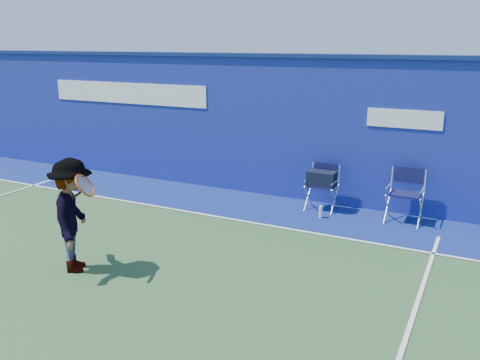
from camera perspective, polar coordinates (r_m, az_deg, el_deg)
The scene contains 8 objects.
ground at distance 7.87m, azimuth -17.46°, elevation -10.43°, with size 80.00×80.00×0.00m, color #2F532C.
stadium_wall at distance 11.54m, azimuth -0.02°, elevation 6.46°, with size 24.00×0.50×3.08m.
out_of_bounds_strip at distance 10.94m, azimuth -2.58°, elevation -2.37°, with size 24.00×1.80×0.01m, color navy.
court_lines at distance 8.26m, azimuth -14.59°, elevation -8.86°, with size 24.00×12.00×0.01m.
directors_chair_left at distance 10.41m, azimuth 9.14°, elevation -1.26°, with size 0.56×0.50×0.94m.
directors_chair_right at distance 10.10m, azimuth 17.95°, elevation -2.76°, with size 0.61×0.55×1.02m.
water_bottle at distance 10.01m, azimuth 9.06°, elevation -3.55°, with size 0.07×0.07×0.24m, color white.
tennis_player at distance 7.85m, azimuth -18.23°, elevation -3.80°, with size 1.15×1.27×1.71m.
Camera 1 is at (5.09, -5.00, 3.32)m, focal length 38.00 mm.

